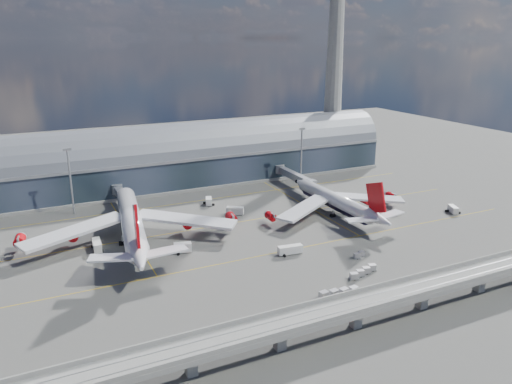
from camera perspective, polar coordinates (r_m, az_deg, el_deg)
name	(u,v)px	position (r m, az deg, el deg)	size (l,w,h in m)	color
ground	(254,243)	(164.41, -0.21, -5.84)	(500.00, 500.00, 0.00)	#474744
taxi_lines	(228,222)	(183.21, -3.18, -3.39)	(200.00, 80.12, 0.01)	gold
terminal	(181,159)	(230.46, -8.57, 3.70)	(200.00, 30.00, 28.00)	#1F2B34
control_tower	(335,64)	(266.24, 8.97, 14.25)	(19.00, 19.00, 103.00)	gray
guideway	(357,306)	(119.85, 11.42, -12.69)	(220.00, 8.50, 7.20)	gray
floodlight_mast_left	(70,180)	(198.87, -20.44, 1.32)	(3.00, 0.70, 25.70)	gray
floodlight_mast_right	(301,154)	(229.15, 5.21, 4.34)	(3.00, 0.70, 25.70)	gray
airliner_left	(132,223)	(167.94, -14.04, -3.46)	(71.71, 75.44, 23.01)	white
airliner_right	(337,202)	(191.39, 9.21, -1.10)	(57.97, 60.56, 19.27)	white
jet_bridge_left	(122,196)	(201.57, -15.02, -0.48)	(4.40, 28.00, 7.25)	gray
jet_bridge_right	(293,175)	(224.93, 4.28, 1.89)	(4.40, 32.00, 7.25)	gray
service_truck_0	(97,245)	(166.36, -17.72, -5.83)	(2.95, 7.52, 3.07)	silver
service_truck_1	(183,248)	(158.49, -8.38, -6.32)	(5.87, 3.70, 3.15)	silver
service_truck_2	(290,250)	(156.08, 3.92, -6.60)	(8.00, 3.12, 2.83)	silver
service_truck_3	(453,209)	(205.98, 21.59, -1.86)	(4.13, 5.97, 2.70)	silver
service_truck_4	(209,201)	(201.53, -5.42, -1.06)	(3.82, 5.55, 2.94)	silver
service_truck_5	(235,211)	(189.39, -2.41, -2.17)	(6.80, 5.43, 3.12)	silver
cargo_train_0	(339,293)	(134.01, 9.45, -11.27)	(11.37, 3.29, 1.87)	gray
cargo_train_1	(363,272)	(146.27, 12.14, -8.90)	(10.95, 4.56, 1.81)	gray
cargo_train_2	(359,255)	(157.07, 11.72, -7.05)	(4.69, 2.64, 1.52)	gray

